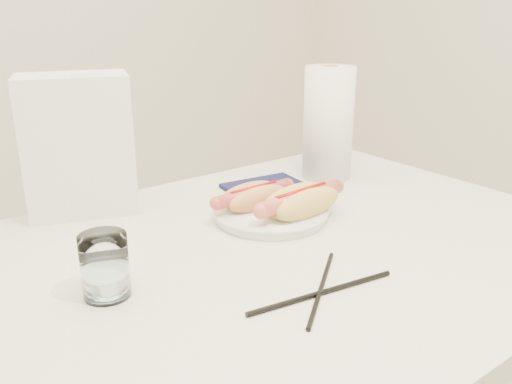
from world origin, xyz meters
TOP-DOWN VIEW (x-y plane):
  - table at (0.00, 0.00)m, footprint 1.20×0.80m
  - plate at (0.11, 0.10)m, footprint 0.25×0.25m
  - hotdog_left at (0.09, 0.13)m, footprint 0.17×0.07m
  - hotdog_right at (0.14, 0.05)m, footprint 0.20×0.09m
  - water_glass at (-0.25, 0.02)m, footprint 0.07×0.07m
  - chopstick_near at (0.00, -0.15)m, footprint 0.18×0.14m
  - chopstick_far at (-0.01, -0.17)m, footprint 0.24×0.04m
  - napkin_box at (-0.15, 0.35)m, footprint 0.22×0.17m
  - navy_napkin at (0.20, 0.21)m, footprint 0.19×0.19m
  - paper_towel_roll at (0.37, 0.22)m, footprint 0.13×0.13m

SIDE VIEW (x-z plane):
  - table at x=0.00m, z-range 0.32..1.07m
  - chopstick_near at x=0.00m, z-range 0.75..0.76m
  - chopstick_far at x=-0.01m, z-range 0.75..0.76m
  - navy_napkin at x=0.20m, z-range 0.75..0.76m
  - plate at x=0.11m, z-range 0.75..0.77m
  - hotdog_left at x=0.09m, z-range 0.77..0.81m
  - hotdog_right at x=0.14m, z-range 0.77..0.82m
  - water_glass at x=-0.25m, z-range 0.75..0.84m
  - paper_towel_roll at x=0.37m, z-range 0.75..1.00m
  - napkin_box at x=-0.15m, z-range 0.75..1.01m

